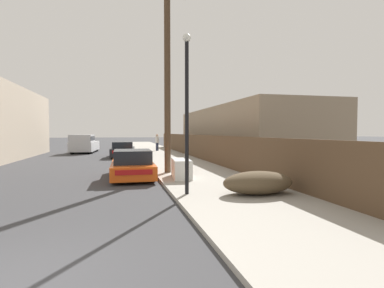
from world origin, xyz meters
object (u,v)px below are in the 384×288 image
object	(u,v)px
discarded_fridge	(181,168)
utility_pole	(167,73)
street_lamp	(187,102)
parked_sports_car_red	(132,165)
car_parked_mid	(123,150)
brush_pile	(258,183)
pedestrian	(157,142)
pickup_truck	(84,144)

from	to	relation	value
discarded_fridge	utility_pole	size ratio (longest dim) A/B	0.20
street_lamp	discarded_fridge	bearing A→B (deg)	81.30
parked_sports_car_red	street_lamp	size ratio (longest dim) A/B	0.87
parked_sports_car_red	car_parked_mid	size ratio (longest dim) A/B	0.98
discarded_fridge	brush_pile	distance (m)	4.17
car_parked_mid	discarded_fridge	bearing A→B (deg)	-76.69
pedestrian	discarded_fridge	bearing A→B (deg)	-93.89
car_parked_mid	pedestrian	distance (m)	6.71
car_parked_mid	pickup_truck	size ratio (longest dim) A/B	0.80
parked_sports_car_red	car_parked_mid	world-z (taller)	parked_sports_car_red
utility_pole	pedestrian	xyz separation A→B (m)	(1.55, 16.58, -3.83)
parked_sports_car_red	brush_pile	distance (m)	6.19
car_parked_mid	utility_pole	xyz separation A→B (m)	(1.93, -10.86, 4.23)
brush_pile	pedestrian	bearing A→B (deg)	91.02
utility_pole	car_parked_mid	bearing A→B (deg)	100.09
utility_pole	street_lamp	size ratio (longest dim) A/B	1.86
discarded_fridge	pickup_truck	bearing A→B (deg)	112.83
utility_pole	parked_sports_car_red	bearing A→B (deg)	-161.31
parked_sports_car_red	car_parked_mid	xyz separation A→B (m)	(-0.26, 11.43, 0.02)
street_lamp	utility_pole	bearing A→B (deg)	87.74
discarded_fridge	parked_sports_car_red	world-z (taller)	parked_sports_car_red
car_parked_mid	street_lamp	size ratio (longest dim) A/B	0.89
brush_pile	utility_pole	bearing A→B (deg)	109.22
utility_pole	pedestrian	world-z (taller)	utility_pole
street_lamp	brush_pile	size ratio (longest dim) A/B	2.18
car_parked_mid	pedestrian	world-z (taller)	pedestrian
brush_pile	pedestrian	xyz separation A→B (m)	(-0.40, 22.17, 0.52)
pickup_truck	discarded_fridge	bearing A→B (deg)	111.78
discarded_fridge	street_lamp	bearing A→B (deg)	-93.48
utility_pole	street_lamp	xyz separation A→B (m)	(-0.20, -5.05, -1.85)
pickup_truck	brush_pile	size ratio (longest dim) A/B	2.40
pickup_truck	pedestrian	distance (m)	7.13
discarded_fridge	car_parked_mid	bearing A→B (deg)	105.26
pedestrian	parked_sports_car_red	bearing A→B (deg)	-100.66
utility_pole	street_lamp	world-z (taller)	utility_pole
parked_sports_car_red	utility_pole	distance (m)	4.61
discarded_fridge	parked_sports_car_red	distance (m)	2.31
utility_pole	brush_pile	distance (m)	7.35
discarded_fridge	pedestrian	bearing A→B (deg)	91.32
pickup_truck	utility_pole	distance (m)	18.10
car_parked_mid	brush_pile	xyz separation A→B (m)	(3.88, -16.45, -0.12)
street_lamp	pickup_truck	bearing A→B (deg)	103.85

